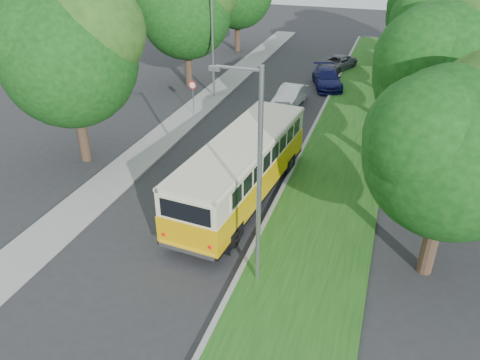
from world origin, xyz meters
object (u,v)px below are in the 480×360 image
(vintage_bus, at_px, (242,170))
(car_grey, at_px, (336,63))
(lamppost_near, at_px, (257,176))
(car_silver, at_px, (278,116))
(car_blue, at_px, (327,78))
(car_white, at_px, (290,97))
(lamppost_far, at_px, (211,41))

(vintage_bus, xyz_separation_m, car_grey, (1.02, 23.39, -0.96))
(lamppost_near, relative_size, vintage_bus, 0.76)
(lamppost_near, relative_size, car_silver, 2.05)
(car_blue, xyz_separation_m, car_grey, (0.00, 5.04, -0.09))
(lamppost_near, height_order, car_white, lamppost_near)
(car_white, relative_size, car_blue, 0.88)
(lamppost_far, bearing_deg, car_silver, -32.53)
(lamppost_far, relative_size, car_silver, 1.92)
(vintage_bus, distance_m, car_white, 13.22)
(lamppost_near, height_order, vintage_bus, lamppost_near)
(lamppost_near, bearing_deg, car_blue, 92.93)
(vintage_bus, bearing_deg, car_grey, 92.73)
(car_silver, bearing_deg, car_white, 85.01)
(vintage_bus, xyz_separation_m, car_white, (-0.78, 13.17, -0.86))
(car_blue, relative_size, car_grey, 1.10)
(lamppost_far, relative_size, car_grey, 1.70)
(car_white, relative_size, car_grey, 0.97)
(car_silver, relative_size, car_white, 0.91)
(lamppost_far, relative_size, car_blue, 1.55)
(car_white, bearing_deg, car_grey, 85.17)
(car_silver, bearing_deg, car_grey, 76.11)
(vintage_bus, xyz_separation_m, car_silver, (-0.64, 9.42, -0.90))
(car_grey, bearing_deg, vintage_bus, -70.71)
(lamppost_near, bearing_deg, vintage_bus, 113.07)
(lamppost_near, height_order, car_silver, lamppost_near)
(lamppost_far, xyz_separation_m, car_white, (5.90, -0.10, -3.41))
(vintage_bus, distance_m, car_silver, 9.48)
(car_blue, bearing_deg, car_grey, 72.64)
(car_silver, bearing_deg, vintage_bus, -93.23)
(car_grey, bearing_deg, lamppost_near, -65.79)
(lamppost_near, height_order, lamppost_far, lamppost_near)
(lamppost_far, xyz_separation_m, car_silver, (6.04, -3.85, -3.45))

